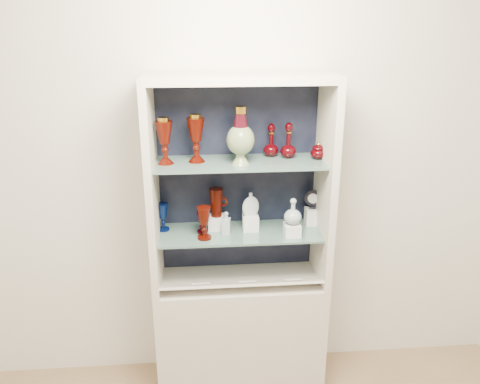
{
  "coord_description": "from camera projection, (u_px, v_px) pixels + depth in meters",
  "views": [
    {
      "loc": [
        -0.21,
        -0.91,
        2.17
      ],
      "look_at": [
        0.0,
        1.53,
        1.3
      ],
      "focal_mm": 35.0,
      "sensor_mm": 36.0,
      "label": 1
    }
  ],
  "objects": [
    {
      "name": "riser_cameo_medallion",
      "position": [
        312.0,
        216.0,
        2.79
      ],
      "size": [
        0.08,
        0.08,
        0.1
      ],
      "primitive_type": "cube",
      "color": "silver",
      "rests_on": "shelf_lower"
    },
    {
      "name": "cabinet_side_left",
      "position": [
        153.0,
        190.0,
        2.55
      ],
      "size": [
        0.04,
        0.4,
        1.15
      ],
      "primitive_type": "cube",
      "color": "beige",
      "rests_on": "cabinet_base"
    },
    {
      "name": "ruby_goblet_small",
      "position": [
        202.0,
        223.0,
        2.67
      ],
      "size": [
        0.07,
        0.07,
        0.12
      ],
      "primitive_type": null,
      "rotation": [
        0.0,
        0.0,
        0.2
      ],
      "color": "#3C0206",
      "rests_on": "shelf_lower"
    },
    {
      "name": "label_ledge",
      "position": [
        242.0,
        284.0,
        2.67
      ],
      "size": [
        0.92,
        0.17,
        0.09
      ],
      "primitive_type": "cube",
      "rotation": [
        -0.44,
        0.0,
        0.0
      ],
      "color": "beige",
      "rests_on": "cabinet_base"
    },
    {
      "name": "cabinet_back_panel",
      "position": [
        237.0,
        177.0,
        2.77
      ],
      "size": [
        0.98,
        0.02,
        1.15
      ],
      "primitive_type": "cube",
      "color": "black",
      "rests_on": "cabinet_base"
    },
    {
      "name": "riser_flat_flask",
      "position": [
        250.0,
        223.0,
        2.71
      ],
      "size": [
        0.09,
        0.09,
        0.09
      ],
      "primitive_type": "cube",
      "color": "silver",
      "rests_on": "shelf_lower"
    },
    {
      "name": "flat_flask",
      "position": [
        251.0,
        204.0,
        2.67
      ],
      "size": [
        0.11,
        0.07,
        0.14
      ],
      "primitive_type": null,
      "rotation": [
        0.0,
        0.0,
        0.3
      ],
      "color": "silver",
      "rests_on": "riser_flat_flask"
    },
    {
      "name": "shelf_lower",
      "position": [
        240.0,
        232.0,
        2.7
      ],
      "size": [
        0.92,
        0.34,
        0.01
      ],
      "primitive_type": "cube",
      "color": "slate",
      "rests_on": "cabinet_side_left"
    },
    {
      "name": "cameo_medallion",
      "position": [
        313.0,
        199.0,
        2.75
      ],
      "size": [
        0.11,
        0.06,
        0.12
      ],
      "primitive_type": null,
      "rotation": [
        0.0,
        0.0,
        -0.25
      ],
      "color": "black",
      "rests_on": "riser_cameo_medallion"
    },
    {
      "name": "ruby_pitcher",
      "position": [
        216.0,
        202.0,
        2.69
      ],
      "size": [
        0.14,
        0.11,
        0.17
      ],
      "primitive_type": null,
      "rotation": [
        0.0,
        0.0,
        -0.29
      ],
      "color": "#440B02",
      "rests_on": "riser_ruby_pitcher"
    },
    {
      "name": "enamel_urn",
      "position": [
        241.0,
        136.0,
        2.47
      ],
      "size": [
        0.15,
        0.15,
        0.31
      ],
      "primitive_type": null,
      "rotation": [
        0.0,
        0.0,
        0.0
      ],
      "color": "#10451C",
      "rests_on": "shelf_upper"
    },
    {
      "name": "riser_ruby_pitcher",
      "position": [
        217.0,
        222.0,
        2.73
      ],
      "size": [
        0.1,
        0.1,
        0.08
      ],
      "primitive_type": "cube",
      "color": "silver",
      "rests_on": "shelf_lower"
    },
    {
      "name": "clear_round_decanter",
      "position": [
        293.0,
        212.0,
        2.6
      ],
      "size": [
        0.1,
        0.1,
        0.15
      ],
      "primitive_type": null,
      "rotation": [
        0.0,
        0.0,
        0.04
      ],
      "color": "#98A9B0",
      "rests_on": "riser_clear_round_decanter"
    },
    {
      "name": "wall_back",
      "position": [
        237.0,
        164.0,
        2.77
      ],
      "size": [
        3.5,
        0.02,
        2.8
      ],
      "primitive_type": "cube",
      "color": "white",
      "rests_on": "ground"
    },
    {
      "name": "cabinet_base",
      "position": [
        240.0,
        332.0,
        2.91
      ],
      "size": [
        1.0,
        0.4,
        0.75
      ],
      "primitive_type": "cube",
      "color": "beige",
      "rests_on": "ground"
    },
    {
      "name": "lidded_bowl",
      "position": [
        318.0,
        150.0,
        2.6
      ],
      "size": [
        0.1,
        0.1,
        0.1
      ],
      "primitive_type": null,
      "rotation": [
        0.0,
        0.0,
        -0.21
      ],
      "color": "#3C0206",
      "rests_on": "shelf_upper"
    },
    {
      "name": "label_card_1",
      "position": [
        201.0,
        284.0,
        2.65
      ],
      "size": [
        0.1,
        0.06,
        0.03
      ],
      "primitive_type": "cube",
      "rotation": [
        -0.44,
        0.0,
        0.0
      ],
      "color": "white",
      "rests_on": "label_ledge"
    },
    {
      "name": "label_card_2",
      "position": [
        293.0,
        280.0,
        2.69
      ],
      "size": [
        0.1,
        0.06,
        0.03
      ],
      "primitive_type": "cube",
      "rotation": [
        -0.44,
        0.0,
        0.0
      ],
      "color": "white",
      "rests_on": "label_ledge"
    },
    {
      "name": "shelf_upper",
      "position": [
        240.0,
        163.0,
        2.56
      ],
      "size": [
        0.92,
        0.34,
        0.01
      ],
      "primitive_type": "cube",
      "color": "slate",
      "rests_on": "cabinet_side_left"
    },
    {
      "name": "ruby_decanter_b",
      "position": [
        271.0,
        139.0,
        2.63
      ],
      "size": [
        0.11,
        0.11,
        0.2
      ],
      "primitive_type": null,
      "rotation": [
        0.0,
        0.0,
        -0.32
      ],
      "color": "#3C0206",
      "rests_on": "shelf_upper"
    },
    {
      "name": "clear_square_bottle",
      "position": [
        226.0,
        223.0,
        2.65
      ],
      "size": [
        0.06,
        0.06,
        0.13
      ],
      "primitive_type": null,
      "rotation": [
        0.0,
        0.0,
        -0.23
      ],
      "color": "#98A9B0",
      "rests_on": "shelf_lower"
    },
    {
      "name": "pedestal_lamp_left",
      "position": [
        165.0,
        141.0,
        2.48
      ],
      "size": [
        0.13,
        0.13,
        0.25
      ],
      "primitive_type": null,
      "rotation": [
        0.0,
        0.0,
        -0.42
      ],
      "color": "#440B02",
      "rests_on": "shelf_upper"
    },
    {
      "name": "cabinet_top_cap",
      "position": [
        240.0,
        78.0,
        2.39
      ],
      "size": [
        1.0,
        0.4,
        0.04
      ],
      "primitive_type": "cube",
      "color": "beige",
      "rests_on": "cabinet_side_left"
    },
    {
      "name": "label_card_0",
      "position": [
        247.0,
        282.0,
        2.67
      ],
      "size": [
        0.1,
        0.06,
        0.03
      ],
      "primitive_type": "cube",
      "rotation": [
        -0.44,
        0.0,
        0.0
      ],
      "color": "white",
      "rests_on": "label_ledge"
    },
    {
      "name": "cobalt_goblet",
      "position": [
        163.0,
        217.0,
        2.7
      ],
      "size": [
        0.07,
        0.07,
        0.16
      ],
      "primitive_type": null,
      "rotation": [
        0.0,
        0.0,
        0.05
      ],
      "color": "#020F40",
      "rests_on": "shelf_lower"
    },
    {
      "name": "cabinet_side_right",
      "position": [
        325.0,
        185.0,
        2.63
      ],
      "size": [
        0.04,
        0.4,
        1.15
      ],
      "primitive_type": "cube",
      "color": "beige",
      "rests_on": "cabinet_base"
    },
    {
      "name": "pedestal_lamp_right",
      "position": [
        196.0,
        138.0,
        2.52
      ],
      "size": [
        0.13,
        0.13,
        0.26
      ],
      "primitive_type": null,
      "rotation": [
        0.0,
        0.0,
        -0.35
      ],
      "color": "#440B02",
      "rests_on": "shelf_upper"
    },
    {
      "name": "ruby_decanter_a",
      "position": [
        289.0,
        138.0,
        2.6
      ],
      "size": [
        0.11,
        0.11,
        0.23
      ],
      "primitive_type": null,
      "rotation": [
        0.0,
        0.0,
        0.33
      ],
      "color": "#3C0206",
      "rests_on": "shelf_upper"
    },
    {
      "name": "ruby_goblet_tall",
      "position": [
        204.0,
        223.0,
        2.58
      ],
      "size": [
        0.1,
        0.1,
        0.19
      ],
      "primitive_type": null,
      "rotation": [
        0.0,
        0.0,
        -0.43
      ],
      "color": "#440B02",
      "rests_on": "shelf_lower"
    },
    {
      "name": "riser_clear_round_decanter",
      "position": [
        292.0,
        230.0,
        2.64
      ],
      "size": [
        0.09,
        0.09,
        0.07
      ],
      "primitive_type": "cube",
      "color": "silver",
      "rests_on": "shelf_lower"
    }
  ]
}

